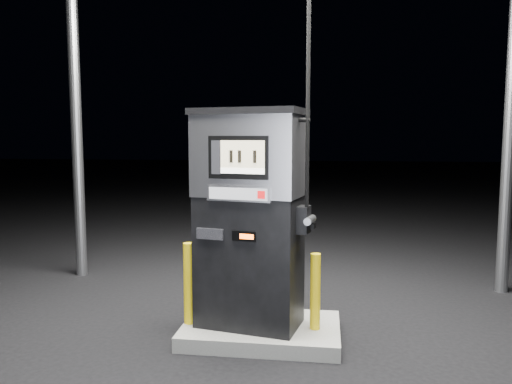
# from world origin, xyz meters

# --- Properties ---
(ground) EXTENTS (80.00, 80.00, 0.00)m
(ground) POSITION_xyz_m (0.00, 0.00, 0.00)
(ground) COLOR black
(ground) RESTS_ON ground
(pump_island) EXTENTS (1.60, 1.00, 0.15)m
(pump_island) POSITION_xyz_m (0.00, 0.00, 0.07)
(pump_island) COLOR slate
(pump_island) RESTS_ON ground
(fuel_dispenser) EXTENTS (1.26, 0.84, 4.55)m
(fuel_dispenser) POSITION_xyz_m (-0.12, -0.02, 1.28)
(fuel_dispenser) COLOR black
(fuel_dispenser) RESTS_ON pump_island
(bollard_left) EXTENTS (0.14, 0.14, 0.84)m
(bollard_left) POSITION_xyz_m (-0.74, -0.08, 0.57)
(bollard_left) COLOR yellow
(bollard_left) RESTS_ON pump_island
(bollard_right) EXTENTS (0.11, 0.11, 0.77)m
(bollard_right) POSITION_xyz_m (0.55, -0.06, 0.53)
(bollard_right) COLOR yellow
(bollard_right) RESTS_ON pump_island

